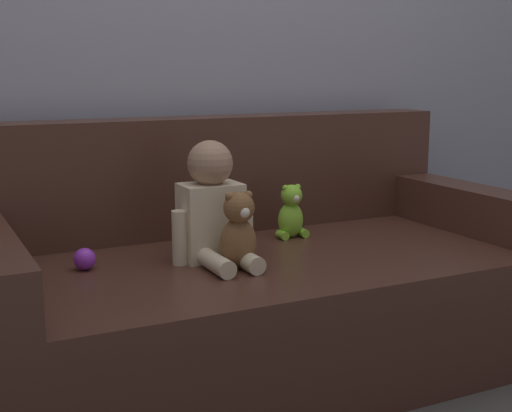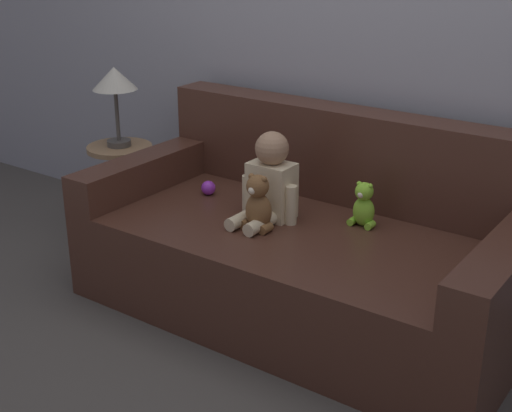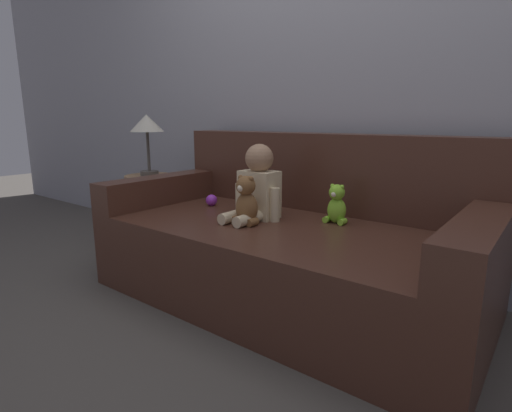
{
  "view_description": "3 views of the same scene",
  "coord_description": "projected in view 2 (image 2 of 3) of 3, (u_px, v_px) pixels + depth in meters",
  "views": [
    {
      "loc": [
        -1.01,
        -2.0,
        0.99
      ],
      "look_at": [
        -0.01,
        0.01,
        0.55
      ],
      "focal_mm": 50.0,
      "sensor_mm": 36.0,
      "label": 1
    },
    {
      "loc": [
        1.42,
        -2.33,
        1.56
      ],
      "look_at": [
        -0.15,
        -0.12,
        0.49
      ],
      "focal_mm": 50.0,
      "sensor_mm": 36.0,
      "label": 2
    },
    {
      "loc": [
        1.04,
        -1.58,
        0.89
      ],
      "look_at": [
        -0.07,
        -0.13,
        0.49
      ],
      "focal_mm": 28.0,
      "sensor_mm": 36.0,
      "label": 3
    }
  ],
  "objects": [
    {
      "name": "person_baby",
      "position": [
        270.0,
        183.0,
        2.99
      ],
      "size": [
        0.27,
        0.31,
        0.38
      ],
      "color": "beige",
      "rests_on": "couch"
    },
    {
      "name": "ground_plane",
      "position": [
        300.0,
        310.0,
        3.1
      ],
      "size": [
        12.0,
        12.0,
        0.0
      ],
      "primitive_type": "plane",
      "color": "#4C4742"
    },
    {
      "name": "teddy_bear_brown",
      "position": [
        258.0,
        204.0,
        2.89
      ],
      "size": [
        0.14,
        0.11,
        0.24
      ],
      "color": "brown",
      "rests_on": "couch"
    },
    {
      "name": "toy_ball",
      "position": [
        208.0,
        188.0,
        3.29
      ],
      "size": [
        0.07,
        0.07,
        0.07
      ],
      "color": "purple",
      "rests_on": "couch"
    },
    {
      "name": "side_table",
      "position": [
        117.0,
        113.0,
        3.54
      ],
      "size": [
        0.33,
        0.33,
        0.92
      ],
      "color": "#93704C",
      "rests_on": "ground_plane"
    },
    {
      "name": "plush_toy_side",
      "position": [
        364.0,
        205.0,
        2.93
      ],
      "size": [
        0.11,
        0.09,
        0.19
      ],
      "color": "#8CD133",
      "rests_on": "couch"
    },
    {
      "name": "couch",
      "position": [
        309.0,
        247.0,
        3.05
      ],
      "size": [
        1.85,
        0.94,
        0.82
      ],
      "color": "#47281E",
      "rests_on": "ground_plane"
    }
  ]
}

